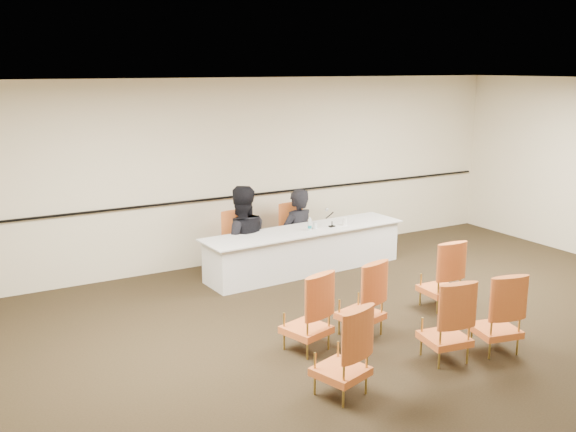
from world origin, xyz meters
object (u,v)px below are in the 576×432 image
object	(u,v)px
drinking_glass	(315,225)
aud_chair_back_left	(341,350)
water_bottle	(310,224)
coffee_cup	(345,222)
panelist_main_chair	(297,233)
panelist_second	(241,245)
panelist_second_chair	(241,242)
aud_chair_front_mid	(361,298)
microphone	(332,218)
aud_chair_back_right	(496,311)
aud_chair_front_right	(441,274)
panelist_main	(297,241)
panel_table	(305,250)
aud_chair_back_mid	(446,319)
aud_chair_front_left	(307,311)

from	to	relation	value
drinking_glass	aud_chair_back_left	world-z (taller)	aud_chair_back_left
water_bottle	coffee_cup	world-z (taller)	water_bottle
panelist_main_chair	coffee_cup	xyz separation A→B (m)	(0.52, -0.63, 0.26)
panelist_second	panelist_second_chair	bearing A→B (deg)	-0.00
drinking_glass	aud_chair_front_mid	bearing A→B (deg)	-109.72
microphone	drinking_glass	size ratio (longest dim) A/B	2.85
panelist_second_chair	microphone	distance (m)	1.49
aud_chair_front_mid	aud_chair_back_right	distance (m)	1.55
panelist_second	aud_chair_front_right	bearing A→B (deg)	132.91
panelist_second_chair	aud_chair_back_left	distance (m)	4.12
panelist_main	water_bottle	xyz separation A→B (m)	(-0.14, -0.62, 0.45)
aud_chair_front_mid	aud_chair_back_right	bearing A→B (deg)	-61.06
panel_table	panelist_second_chair	bearing A→B (deg)	148.94
panel_table	microphone	size ratio (longest dim) A/B	11.86
panelist_second_chair	aud_chair_front_right	world-z (taller)	same
aud_chair_front_right	aud_chair_back_mid	world-z (taller)	same
panelist_second_chair	panelist_second	bearing A→B (deg)	0.00
aud_chair_front_right	aud_chair_back_left	distance (m)	2.81
panelist_main	aud_chair_back_left	bearing A→B (deg)	53.26
panel_table	panelist_second_chair	xyz separation A→B (m)	(-0.89, 0.47, 0.14)
water_bottle	coffee_cup	size ratio (longest dim) A/B	1.68
panel_table	aud_chair_front_mid	size ratio (longest dim) A/B	3.56
aud_chair_front_mid	aud_chair_back_left	bearing A→B (deg)	-148.14
panelist_main	microphone	size ratio (longest dim) A/B	6.25
aud_chair_front_mid	aud_chair_back_left	xyz separation A→B (m)	(-1.03, -1.09, 0.00)
panelist_main	water_bottle	world-z (taller)	panelist_main
panelist_main_chair	panelist_second_chair	xyz separation A→B (m)	(-1.06, -0.06, 0.00)
panelist_main	panelist_main_chair	size ratio (longest dim) A/B	1.88
water_bottle	aud_chair_front_right	distance (m)	2.30
panelist_main	panelist_second	bearing A→B (deg)	-8.52
panel_table	aud_chair_back_right	xyz separation A→B (m)	(0.36, -3.59, 0.14)
panel_table	water_bottle	distance (m)	0.45
coffee_cup	aud_chair_back_left	world-z (taller)	aud_chair_back_left
panelist_second	aud_chair_back_right	world-z (taller)	panelist_second
aud_chair_back_mid	aud_chair_back_right	distance (m)	0.67
coffee_cup	aud_chair_front_mid	distance (m)	2.77
panelist_second_chair	drinking_glass	bearing A→B (deg)	-28.67
panelist_main	aud_chair_front_right	bearing A→B (deg)	89.98
panelist_main	panelist_second	distance (m)	1.07
microphone	coffee_cup	distance (m)	0.25
aud_chair_back_left	panelist_second	bearing A→B (deg)	61.05
panelist_second	aud_chair_back_mid	distance (m)	4.00
panel_table	microphone	distance (m)	0.67
water_bottle	aud_chair_front_left	distance (m)	2.88
drinking_glass	aud_chair_back_left	size ratio (longest dim) A/B	0.11
panelist_second	coffee_cup	world-z (taller)	panelist_second
panel_table	water_bottle	size ratio (longest dim) A/B	16.20
water_bottle	aud_chair_front_left	size ratio (longest dim) A/B	0.22
panelist_second	aud_chair_front_mid	bearing A→B (deg)	105.40
coffee_cup	aud_chair_front_mid	world-z (taller)	aud_chair_front_mid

